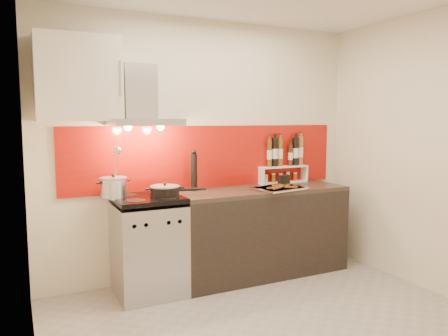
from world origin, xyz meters
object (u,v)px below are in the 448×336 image
saute_pan (166,191)px  pepper_mill (194,171)px  counter (261,231)px  stock_pot (114,187)px  baking_tray (279,188)px  range_stove (149,247)px

saute_pan → pepper_mill: size_ratio=1.26×
counter → stock_pot: size_ratio=7.39×
pepper_mill → counter: bearing=-13.6°
pepper_mill → baking_tray: 0.87m
range_stove → pepper_mill: (0.52, 0.17, 0.66)m
counter → stock_pot: 1.58m
stock_pot → baking_tray: (1.60, -0.24, -0.08)m
saute_pan → pepper_mill: pepper_mill is taller
range_stove → stock_pot: 0.63m
stock_pot → baking_tray: size_ratio=0.43×
stock_pot → pepper_mill: bearing=4.3°
stock_pot → baking_tray: stock_pot is taller
pepper_mill → baking_tray: (0.80, -0.30, -0.18)m
counter → pepper_mill: (-0.68, 0.16, 0.65)m
pepper_mill → baking_tray: pepper_mill is taller
stock_pot → pepper_mill: (0.80, 0.06, 0.10)m
counter → stock_pot: (-1.48, 0.10, 0.55)m
counter → saute_pan: (-1.04, -0.05, 0.51)m
counter → saute_pan: bearing=-177.0°
saute_pan → baking_tray: saute_pan is taller
baking_tray → counter: bearing=132.0°
counter → baking_tray: 0.50m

